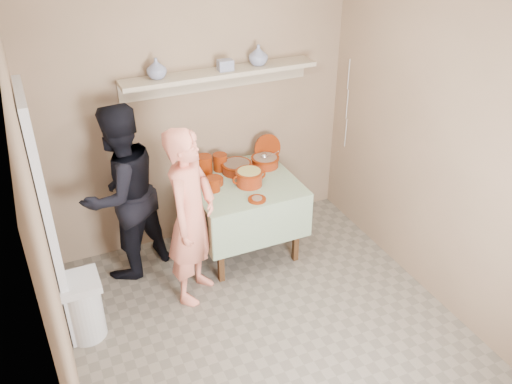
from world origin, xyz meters
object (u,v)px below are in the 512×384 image
serving_table (243,192)px  trash_bin (83,308)px  person_helper (122,193)px  person_cook (191,217)px  cazuela_rice (249,177)px

serving_table → trash_bin: 1.74m
trash_bin → person_helper: bearing=53.7°
person_cook → trash_bin: size_ratio=2.82×
trash_bin → serving_table: bearing=19.6°
person_cook → person_helper: (-0.44, 0.57, 0.02)m
person_cook → serving_table: bearing=-13.4°
person_helper → cazuela_rice: (1.12, -0.23, 0.03)m
trash_bin → cazuela_rice: bearing=16.5°
person_cook → serving_table: 0.79m
cazuela_rice → person_cook: bearing=-152.7°
person_helper → trash_bin: 1.03m
person_helper → cazuela_rice: 1.14m
person_cook → trash_bin: person_cook is taller
person_cook → cazuela_rice: 0.76m
person_helper → trash_bin: bearing=25.7°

